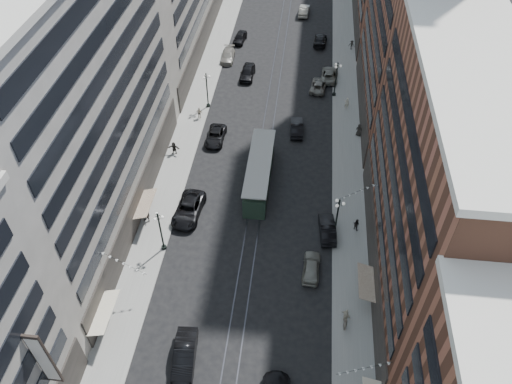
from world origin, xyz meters
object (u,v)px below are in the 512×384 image
at_px(car_2, 189,209).
at_px(pedestrian_5, 174,148).
at_px(lamppost_sw_mid, 207,89).
at_px(pedestrian_9, 352,45).
at_px(lamppost_sw_far, 161,230).
at_px(lamppost_se_far, 337,217).
at_px(car_extra_0, 297,127).
at_px(pedestrian_extra_0, 346,316).
at_px(pedestrian_extra_1, 359,130).
at_px(car_4, 311,267).
at_px(car_8, 228,56).
at_px(car_13, 247,72).
at_px(car_14, 304,10).
at_px(lamppost_se_mid, 336,78).
at_px(car_10, 327,229).
at_px(car_12, 320,40).
at_px(pedestrian_8, 347,103).
at_px(streetcar, 259,173).
at_px(pedestrian_7, 356,224).
at_px(pedestrian_2, 146,216).
at_px(car_7, 216,136).
at_px(pedestrian_6, 199,113).
at_px(pedestrian_4, 345,324).
at_px(car_11, 319,85).
at_px(car_extra_1, 329,75).
at_px(car_9, 240,37).

relative_size(car_2, pedestrian_5, 3.51).
distance_m(lamppost_sw_mid, pedestrian_9, 28.96).
distance_m(lamppost_sw_far, lamppost_se_far, 18.83).
relative_size(car_extra_0, pedestrian_extra_0, 2.60).
bearing_deg(pedestrian_extra_1, car_4, 94.31).
bearing_deg(pedestrian_9, pedestrian_extra_1, -72.55).
height_order(car_4, car_8, car_4).
height_order(car_13, pedestrian_9, pedestrian_9).
bearing_deg(car_14, pedestrian_extra_0, 99.28).
bearing_deg(car_extra_0, car_14, -92.73).
height_order(lamppost_sw_far, lamppost_se_mid, same).
xyz_separation_m(lamppost_sw_mid, pedestrian_extra_1, (21.69, -4.56, -2.04)).
distance_m(lamppost_se_mid, car_13, 14.38).
relative_size(lamppost_se_far, car_8, 1.09).
height_order(lamppost_se_mid, pedestrian_9, lamppost_se_mid).
xyz_separation_m(car_10, car_12, (-1.60, 43.86, -0.04)).
relative_size(pedestrian_8, pedestrian_9, 1.08).
height_order(car_extra_0, pedestrian_extra_0, pedestrian_extra_0).
height_order(pedestrian_5, pedestrian_extra_0, pedestrian_extra_0).
distance_m(streetcar, car_14, 47.81).
xyz_separation_m(streetcar, pedestrian_extra_0, (10.22, -18.54, -0.55)).
xyz_separation_m(car_4, pedestrian_7, (4.79, 6.38, 0.16)).
relative_size(lamppost_sw_mid, car_2, 0.89).
distance_m(pedestrian_2, pedestrian_7, 23.67).
distance_m(car_8, pedestrian_9, 21.27).
xyz_separation_m(car_7, pedestrian_5, (-4.91, -3.46, 0.32)).
xyz_separation_m(car_2, pedestrian_5, (-4.14, 10.53, 0.17)).
xyz_separation_m(car_2, pedestrian_6, (-2.33, 18.63, 0.14)).
height_order(lamppost_sw_mid, pedestrian_4, lamppost_sw_mid).
height_order(pedestrian_9, car_extra_0, pedestrian_9).
bearing_deg(pedestrian_9, car_8, -148.34).
height_order(car_11, pedestrian_8, pedestrian_8).
bearing_deg(pedestrian_4, car_7, 31.00).
height_order(pedestrian_6, car_extra_0, pedestrian_6).
height_order(car_7, car_extra_1, car_extra_1).
bearing_deg(lamppost_sw_mid, streetcar, -59.06).
relative_size(pedestrian_2, pedestrian_extra_0, 1.04).
bearing_deg(car_extra_1, streetcar, 74.55).
xyz_separation_m(car_8, car_13, (3.93, -5.09, 0.14)).
distance_m(car_4, car_10, 5.69).
relative_size(car_2, pedestrian_4, 3.93).
relative_size(car_4, pedestrian_5, 2.52).
bearing_deg(lamppost_se_far, pedestrian_7, 24.95).
relative_size(lamppost_sw_far, lamppost_sw_mid, 1.00).
bearing_deg(car_9, car_13, -69.34).
bearing_deg(pedestrian_9, car_14, 140.44).
bearing_deg(car_2, car_4, -20.30).
distance_m(car_2, pedestrian_extra_0, 21.60).
xyz_separation_m(lamppost_se_mid, pedestrian_extra_0, (1.02, -38.89, -2.03)).
distance_m(pedestrian_2, pedestrian_9, 49.17).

